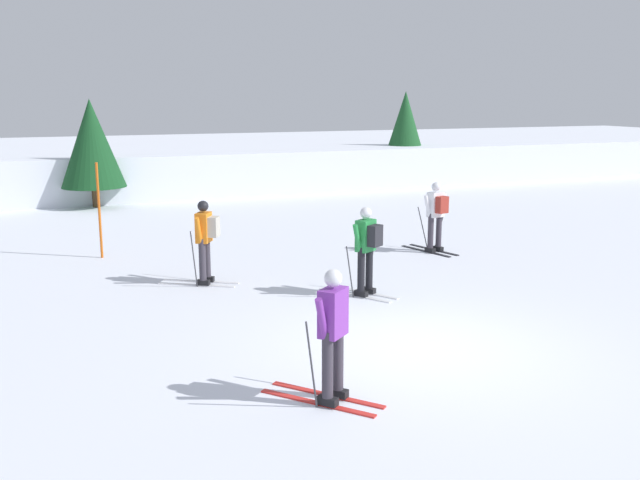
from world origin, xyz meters
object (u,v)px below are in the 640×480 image
skier_purple (332,332)px  conifer_far_centre (405,131)px  skier_green (366,247)px  skier_white (436,213)px  skier_orange (205,238)px  conifer_far_left (92,143)px  trail_marker_pole (99,211)px

skier_purple → conifer_far_centre: 22.70m
skier_green → conifer_far_centre: conifer_far_centre is taller
skier_green → conifer_far_centre: bearing=59.3°
skier_white → skier_purple: bearing=-128.9°
skier_orange → conifer_far_centre: bearing=48.7°
skier_green → skier_purple: (-2.45, -4.18, -0.04)m
skier_purple → conifer_far_left: 17.55m
skier_green → trail_marker_pole: bearing=130.1°
skier_purple → conifer_far_left: (-1.45, 17.44, 1.24)m
conifer_far_centre → skier_purple: bearing=-120.6°
conifer_far_centre → skier_white: bearing=-115.2°
skier_green → conifer_far_centre: size_ratio=0.44×
skier_white → skier_purple: size_ratio=1.00×
skier_purple → skier_green: bearing=59.6°
trail_marker_pole → conifer_far_left: size_ratio=0.62×
skier_white → conifer_far_centre: conifer_far_centre is taller
trail_marker_pole → conifer_far_left: bearing=86.5°
skier_orange → conifer_far_left: bearing=96.4°
skier_green → skier_purple: size_ratio=1.00×
skier_white → skier_orange: bearing=-171.5°
conifer_far_left → conifer_far_centre: (12.99, 2.06, 0.05)m
skier_orange → conifer_far_left: 11.45m
conifer_far_centre → skier_green: bearing=-120.7°
conifer_far_left → conifer_far_centre: 13.16m
skier_white → conifer_far_left: bearing=124.2°
skier_orange → skier_purple: bearing=-88.2°
skier_green → conifer_far_left: size_ratio=0.47×
skier_green → skier_white: size_ratio=1.00×
skier_orange → skier_white: (5.84, 0.88, -0.00)m
skier_white → trail_marker_pole: size_ratio=0.76×
skier_orange → skier_green: size_ratio=1.00×
skier_orange → conifer_far_left: (-1.26, 11.31, 1.21)m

